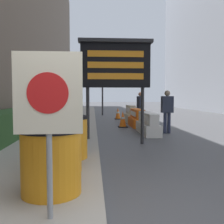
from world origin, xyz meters
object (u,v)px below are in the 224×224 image
at_px(barrel_drum_middle, 58,146).
at_px(jersey_barrier_orange_far, 137,119).
at_px(jersey_barrier_cream, 131,115).
at_px(traffic_cone_mid, 118,113).
at_px(pedestrian_passerby, 140,105).
at_px(barrel_drum_back, 68,137).
at_px(warning_sign, 48,104).
at_px(barrel_drum_foreground, 51,160).
at_px(traffic_cone_near, 123,119).
at_px(jersey_barrier_white, 148,124).
at_px(pedestrian_worker, 167,108).
at_px(message_board, 115,65).
at_px(traffic_light_near_curb, 102,74).

bearing_deg(barrel_drum_middle, jersey_barrier_orange_far, 71.08).
height_order(jersey_barrier_cream, traffic_cone_mid, jersey_barrier_cream).
bearing_deg(traffic_cone_mid, pedestrian_passerby, -67.00).
distance_m(barrel_drum_back, warning_sign, 2.81).
bearing_deg(barrel_drum_foreground, jersey_barrier_orange_far, 73.31).
xyz_separation_m(barrel_drum_middle, pedestrian_passerby, (3.11, 9.46, 0.37)).
relative_size(barrel_drum_middle, traffic_cone_near, 1.15).
bearing_deg(barrel_drum_foreground, jersey_barrier_cream, 76.46).
bearing_deg(traffic_cone_near, barrel_drum_foreground, -102.64).
distance_m(jersey_barrier_white, traffic_cone_near, 2.27).
bearing_deg(jersey_barrier_cream, jersey_barrier_orange_far, -90.00).
relative_size(barrel_drum_back, pedestrian_worker, 0.53).
bearing_deg(jersey_barrier_orange_far, jersey_barrier_cream, 90.00).
relative_size(jersey_barrier_white, pedestrian_passerby, 1.30).
relative_size(traffic_cone_near, traffic_cone_mid, 1.04).
bearing_deg(message_board, warning_sign, -102.44).
bearing_deg(pedestrian_passerby, warning_sign, -26.12).
height_order(jersey_barrier_cream, pedestrian_passerby, pedestrian_passerby).
bearing_deg(traffic_cone_near, barrel_drum_middle, -104.50).
distance_m(traffic_cone_near, pedestrian_worker, 2.61).
xyz_separation_m(barrel_drum_back, jersey_barrier_white, (2.59, 4.40, -0.25)).
distance_m(barrel_drum_middle, pedestrian_passerby, 9.97).
bearing_deg(barrel_drum_back, barrel_drum_middle, -94.43).
distance_m(message_board, traffic_cone_near, 4.69).
distance_m(barrel_drum_back, jersey_barrier_orange_far, 7.28).
distance_m(warning_sign, jersey_barrier_white, 7.61).
bearing_deg(jersey_barrier_orange_far, pedestrian_passerby, 75.09).
bearing_deg(jersey_barrier_cream, pedestrian_passerby, -46.21).
distance_m(jersey_barrier_white, jersey_barrier_cream, 4.54).
bearing_deg(barrel_drum_foreground, barrel_drum_middle, 92.23).
relative_size(jersey_barrier_white, traffic_cone_near, 2.83).
bearing_deg(traffic_cone_near, jersey_barrier_cream, 73.31).
bearing_deg(pedestrian_worker, pedestrian_passerby, 92.74).
relative_size(traffic_cone_near, pedestrian_passerby, 0.46).
distance_m(jersey_barrier_cream, pedestrian_worker, 4.54).
bearing_deg(barrel_drum_back, jersey_barrier_cream, 73.85).
xyz_separation_m(traffic_light_near_curb, pedestrian_worker, (2.14, -9.62, -2.12)).
relative_size(barrel_drum_foreground, jersey_barrier_white, 0.41).
xyz_separation_m(jersey_barrier_white, pedestrian_worker, (0.77, 0.10, 0.62)).
xyz_separation_m(warning_sign, jersey_barrier_orange_far, (2.53, 9.50, -1.00)).
relative_size(barrel_drum_back, jersey_barrier_cream, 0.53).
bearing_deg(traffic_cone_near, pedestrian_worker, -54.01).
relative_size(warning_sign, traffic_cone_mid, 2.36).
distance_m(barrel_drum_foreground, barrel_drum_middle, 0.99).
bearing_deg(jersey_barrier_white, jersey_barrier_cream, 90.00).
bearing_deg(jersey_barrier_cream, pedestrian_worker, -80.12).
bearing_deg(barrel_drum_back, jersey_barrier_white, 59.53).
xyz_separation_m(barrel_drum_back, jersey_barrier_cream, (2.59, 8.94, -0.20)).
distance_m(barrel_drum_middle, message_board, 3.96).
bearing_deg(traffic_cone_near, message_board, -99.47).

